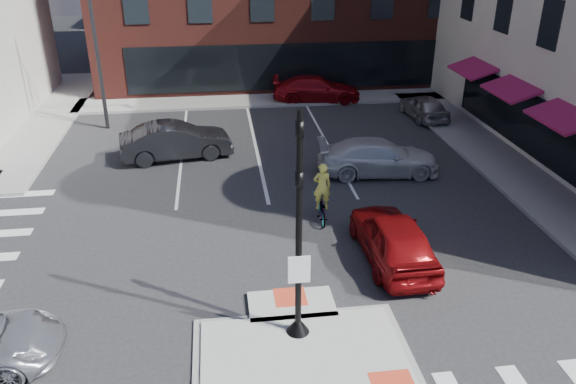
{
  "coord_description": "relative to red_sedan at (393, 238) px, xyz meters",
  "views": [
    {
      "loc": [
        -1.77,
        -11.06,
        9.67
      ],
      "look_at": [
        0.33,
        4.87,
        2.0
      ],
      "focal_mm": 35.0,
      "sensor_mm": 36.0,
      "label": 1
    }
  ],
  "objects": [
    {
      "name": "white_pickup",
      "position": [
        1.44,
        6.75,
        -0.05
      ],
      "size": [
        5.3,
        2.5,
        1.49
      ],
      "primitive_type": "imported",
      "rotation": [
        0.0,
        0.0,
        1.49
      ],
      "color": "silver",
      "rests_on": "ground"
    },
    {
      "name": "ground",
      "position": [
        -3.5,
        -3.64,
        -0.8
      ],
      "size": [
        120.0,
        120.0,
        0.0
      ],
      "primitive_type": "plane",
      "color": "#28282B",
      "rests_on": "ground"
    },
    {
      "name": "mast_arm_signal",
      "position": [
        -6.97,
        14.36,
        5.41
      ],
      "size": [
        6.1,
        2.24,
        8.0
      ],
      "color": "black",
      "rests_on": "ground"
    },
    {
      "name": "refuge_island",
      "position": [
        -3.5,
        -3.9,
        -0.75
      ],
      "size": [
        5.4,
        4.65,
        0.13
      ],
      "color": "gray",
      "rests_on": "ground"
    },
    {
      "name": "sidewalk_n",
      "position": [
        -0.5,
        18.36,
        -0.72
      ],
      "size": [
        26.0,
        3.0,
        0.15
      ],
      "primitive_type": "cube",
      "color": "gray",
      "rests_on": "ground"
    },
    {
      "name": "red_sedan",
      "position": [
        0.0,
        0.0,
        0.0
      ],
      "size": [
        1.98,
        4.71,
        1.59
      ],
      "primitive_type": "imported",
      "rotation": [
        0.0,
        0.0,
        3.16
      ],
      "color": "maroon",
      "rests_on": "ground"
    },
    {
      "name": "bg_car_silver",
      "position": [
        6.0,
        13.78,
        -0.13
      ],
      "size": [
        1.9,
        4.03,
        1.33
      ],
      "primitive_type": "imported",
      "rotation": [
        0.0,
        0.0,
        3.23
      ],
      "color": "#A9ABB0",
      "rests_on": "ground"
    },
    {
      "name": "signal_pole",
      "position": [
        -3.5,
        -3.24,
        1.56
      ],
      "size": [
        0.6,
        0.6,
        5.98
      ],
      "color": "black",
      "rests_on": "refuge_island"
    },
    {
      "name": "cyclist",
      "position": [
        -1.73,
        2.93,
        -0.06
      ],
      "size": [
        0.73,
        1.77,
        2.19
      ],
      "rotation": [
        0.0,
        0.0,
        3.07
      ],
      "color": "#3F3F44",
      "rests_on": "ground"
    },
    {
      "name": "sidewalk_e",
      "position": [
        7.3,
        6.36,
        -0.72
      ],
      "size": [
        3.0,
        24.0,
        0.15
      ],
      "primitive_type": "cube",
      "color": "gray",
      "rests_on": "ground"
    },
    {
      "name": "bg_car_red",
      "position": [
        0.75,
        17.86,
        -0.04
      ],
      "size": [
        5.41,
        2.66,
        1.51
      ],
      "primitive_type": "imported",
      "rotation": [
        0.0,
        0.0,
        1.47
      ],
      "color": "maroon",
      "rests_on": "ground"
    },
    {
      "name": "bg_car_dark",
      "position": [
        -7.18,
        9.67,
        0.02
      ],
      "size": [
        5.19,
        2.51,
        1.64
      ],
      "primitive_type": "imported",
      "rotation": [
        0.0,
        0.0,
        1.73
      ],
      "color": "#232327",
      "rests_on": "ground"
    }
  ]
}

